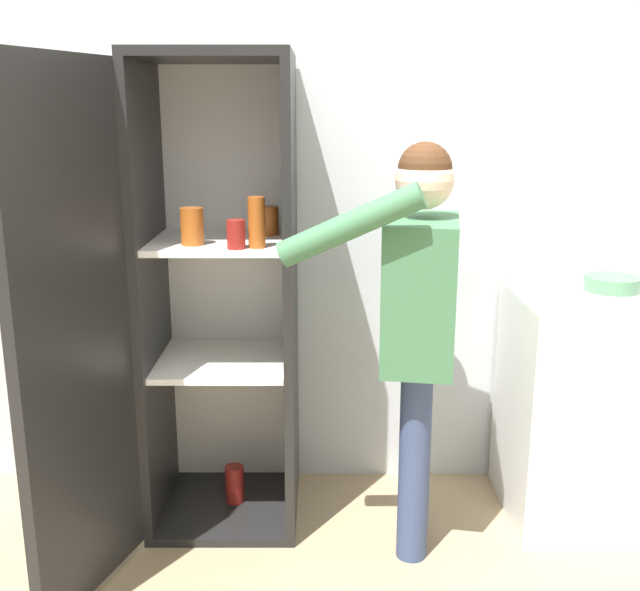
% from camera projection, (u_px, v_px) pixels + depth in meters
% --- Properties ---
extents(wall_back, '(7.00, 0.06, 2.55)m').
position_uv_depth(wall_back, '(294.00, 198.00, 3.17)').
color(wall_back, silver).
rests_on(wall_back, ground_plane).
extents(refrigerator, '(0.80, 1.13, 1.85)m').
position_uv_depth(refrigerator, '(197.00, 303.00, 2.85)').
color(refrigerator, black).
rests_on(refrigerator, ground_plane).
extents(person, '(0.67, 0.58, 1.54)m').
position_uv_depth(person, '(421.00, 305.00, 2.69)').
color(person, '#384770').
rests_on(person, ground_plane).
extents(counter, '(0.72, 0.60, 0.93)m').
position_uv_depth(counter, '(603.00, 408.00, 3.03)').
color(counter, white).
rests_on(counter, ground_plane).
extents(bowl, '(0.22, 0.22, 0.06)m').
position_uv_depth(bowl, '(616.00, 284.00, 3.01)').
color(bowl, '#517F5B').
rests_on(bowl, counter).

